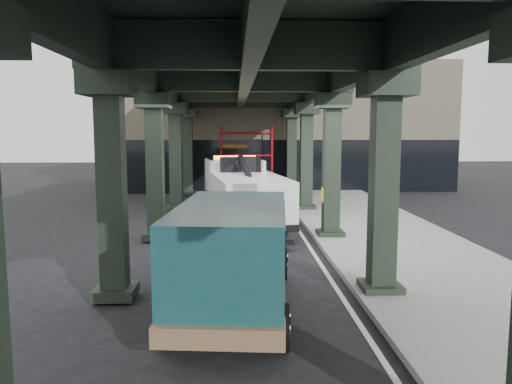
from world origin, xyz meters
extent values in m
plane|color=black|center=(0.00, 0.00, 0.00)|extent=(90.00, 90.00, 0.00)
cube|color=gray|center=(4.50, 2.00, 0.07)|extent=(5.00, 40.00, 0.15)
cube|color=silver|center=(1.70, 2.00, 0.01)|extent=(0.12, 38.00, 0.01)
cube|color=black|center=(2.60, -4.00, 2.50)|extent=(0.55, 0.55, 5.00)
cube|color=black|center=(2.60, -4.00, 4.75)|extent=(1.10, 1.10, 0.50)
cube|color=black|center=(2.60, -4.00, 0.18)|extent=(0.90, 0.90, 0.24)
cube|color=black|center=(2.60, 2.00, 2.50)|extent=(0.55, 0.55, 5.00)
cube|color=black|center=(2.60, 2.00, 4.75)|extent=(1.10, 1.10, 0.50)
cube|color=black|center=(2.60, 2.00, 0.18)|extent=(0.90, 0.90, 0.24)
cube|color=black|center=(2.60, 8.00, 2.50)|extent=(0.55, 0.55, 5.00)
cube|color=black|center=(2.60, 8.00, 4.75)|extent=(1.10, 1.10, 0.50)
cube|color=black|center=(2.60, 8.00, 0.18)|extent=(0.90, 0.90, 0.24)
cube|color=black|center=(2.60, 14.00, 2.50)|extent=(0.55, 0.55, 5.00)
cube|color=black|center=(2.60, 14.00, 4.75)|extent=(1.10, 1.10, 0.50)
cube|color=black|center=(2.60, 14.00, 0.18)|extent=(0.90, 0.90, 0.24)
cube|color=black|center=(-3.40, -4.00, 2.50)|extent=(0.55, 0.55, 5.00)
cube|color=black|center=(-3.40, -4.00, 4.75)|extent=(1.10, 1.10, 0.50)
cube|color=black|center=(-3.40, -4.00, 0.18)|extent=(0.90, 0.90, 0.24)
cube|color=black|center=(-3.40, 2.00, 2.50)|extent=(0.55, 0.55, 5.00)
cube|color=black|center=(-3.40, 2.00, 4.75)|extent=(1.10, 1.10, 0.50)
cube|color=black|center=(-3.40, 2.00, 0.18)|extent=(0.90, 0.90, 0.24)
cube|color=black|center=(-3.40, 8.00, 2.50)|extent=(0.55, 0.55, 5.00)
cube|color=black|center=(-3.40, 8.00, 4.75)|extent=(1.10, 1.10, 0.50)
cube|color=black|center=(-3.40, 8.00, 0.18)|extent=(0.90, 0.90, 0.24)
cube|color=black|center=(-3.40, 14.00, 2.50)|extent=(0.55, 0.55, 5.00)
cube|color=black|center=(-3.40, 14.00, 4.75)|extent=(1.10, 1.10, 0.50)
cube|color=black|center=(-3.40, 14.00, 0.18)|extent=(0.90, 0.90, 0.24)
cube|color=black|center=(2.60, 2.00, 5.55)|extent=(0.35, 32.00, 1.10)
cube|color=black|center=(-3.40, 2.00, 5.55)|extent=(0.35, 32.00, 1.10)
cube|color=black|center=(-0.40, 2.00, 5.55)|extent=(0.35, 32.00, 1.10)
cube|color=black|center=(-0.40, 2.00, 6.25)|extent=(7.40, 32.00, 0.30)
cube|color=#C6B793|center=(2.00, 20.00, 4.00)|extent=(22.00, 10.00, 8.00)
cylinder|color=red|center=(-1.50, 14.90, 2.00)|extent=(0.08, 0.08, 4.00)
cylinder|color=red|center=(-1.50, 14.10, 2.00)|extent=(0.08, 0.08, 4.00)
cylinder|color=red|center=(1.50, 14.90, 2.00)|extent=(0.08, 0.08, 4.00)
cylinder|color=red|center=(1.50, 14.10, 2.00)|extent=(0.08, 0.08, 4.00)
cylinder|color=red|center=(0.00, 14.90, 1.00)|extent=(3.00, 0.08, 0.08)
cylinder|color=red|center=(0.00, 14.90, 2.30)|extent=(3.00, 0.08, 0.08)
cylinder|color=red|center=(0.00, 14.90, 3.60)|extent=(3.00, 0.08, 0.08)
cube|color=black|center=(-0.35, 4.66, 0.71)|extent=(2.13, 7.66, 0.25)
cube|color=white|center=(-0.74, 7.21, 1.57)|extent=(2.71, 2.76, 1.82)
cube|color=white|center=(-0.90, 8.26, 1.06)|extent=(2.46, 1.05, 0.91)
cube|color=black|center=(-0.78, 7.46, 2.07)|extent=(2.40, 1.63, 0.86)
cube|color=white|center=(-0.18, 3.51, 1.37)|extent=(3.15, 5.36, 1.42)
cube|color=orange|center=(-0.71, 7.01, 2.58)|extent=(1.84, 0.55, 0.16)
cube|color=black|center=(-0.48, 5.51, 2.38)|extent=(1.69, 0.84, 0.61)
cylinder|color=black|center=(-0.21, 3.71, 2.12)|extent=(0.77, 3.54, 1.36)
cube|color=black|center=(0.20, 0.96, 0.35)|extent=(0.51, 1.45, 0.18)
cube|color=black|center=(0.31, 0.26, 0.30)|extent=(1.64, 0.49, 0.18)
cylinder|color=black|center=(-1.88, 7.34, 0.56)|extent=(0.52, 1.15, 1.11)
cylinder|color=silver|center=(-1.88, 7.34, 0.56)|extent=(0.48, 0.66, 0.61)
cylinder|color=black|center=(0.32, 7.68, 0.56)|extent=(0.52, 1.15, 1.11)
cylinder|color=silver|center=(0.32, 7.68, 0.56)|extent=(0.48, 0.66, 0.61)
cylinder|color=black|center=(-1.39, 4.04, 0.56)|extent=(0.52, 1.15, 1.11)
cylinder|color=silver|center=(-1.39, 4.04, 0.56)|extent=(0.48, 0.66, 0.61)
cylinder|color=black|center=(0.81, 4.37, 0.56)|extent=(0.52, 1.15, 1.11)
cylinder|color=silver|center=(0.81, 4.37, 0.56)|extent=(0.48, 0.66, 0.61)
cylinder|color=black|center=(-1.19, 2.74, 0.56)|extent=(0.52, 1.15, 1.11)
cylinder|color=silver|center=(-1.19, 2.74, 0.56)|extent=(0.48, 0.66, 0.61)
cylinder|color=black|center=(1.01, 3.07, 0.56)|extent=(0.52, 1.15, 1.11)
cylinder|color=silver|center=(1.01, 3.07, 0.56)|extent=(0.48, 0.66, 0.61)
cube|color=#123F42|center=(-0.52, -2.48, 0.94)|extent=(2.13, 1.28, 0.89)
cube|color=#123F42|center=(-0.79, -5.19, 1.34)|extent=(2.50, 4.64, 1.93)
cube|color=olive|center=(-0.75, -4.80, 0.55)|extent=(2.65, 5.73, 0.35)
cube|color=black|center=(-0.56, -2.87, 1.74)|extent=(1.97, 0.61, 0.83)
cube|color=black|center=(-0.76, -4.90, 1.83)|extent=(2.45, 3.76, 0.55)
cube|color=silver|center=(-0.47, -1.95, 0.55)|extent=(1.99, 0.31, 0.30)
cylinder|color=black|center=(-1.52, -2.43, 0.42)|extent=(0.36, 0.86, 0.83)
cylinder|color=silver|center=(-1.52, -2.43, 0.42)|extent=(0.36, 0.49, 0.46)
cylinder|color=black|center=(0.46, -2.62, 0.42)|extent=(0.36, 0.86, 0.83)
cylinder|color=silver|center=(0.46, -2.62, 0.42)|extent=(0.36, 0.49, 0.46)
cylinder|color=black|center=(-1.92, -6.58, 0.42)|extent=(0.36, 0.86, 0.83)
cylinder|color=silver|center=(-1.92, -6.58, 0.42)|extent=(0.36, 0.49, 0.46)
cylinder|color=black|center=(0.06, -6.77, 0.42)|extent=(0.36, 0.86, 0.83)
cylinder|color=silver|center=(0.06, -6.77, 0.42)|extent=(0.36, 0.49, 0.46)
camera|label=1|loc=(-0.73, -14.93, 3.77)|focal=35.00mm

